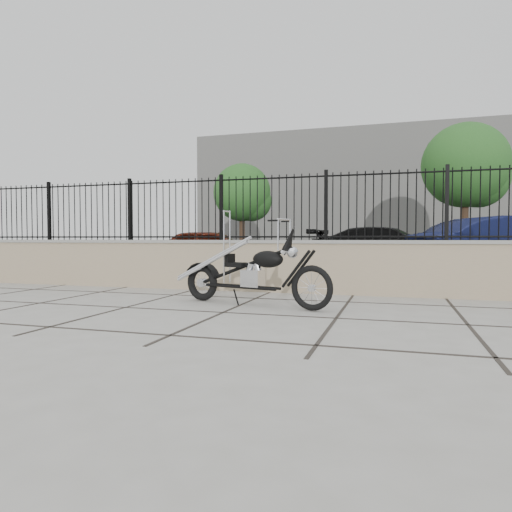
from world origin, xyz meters
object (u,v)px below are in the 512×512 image
at_px(chopper_motorcycle, 250,257).
at_px(car_blue, 506,248).
at_px(car_red, 213,251).
at_px(car_black, 389,250).

xyz_separation_m(chopper_motorcycle, car_blue, (4.67, 6.19, 0.04)).
relative_size(chopper_motorcycle, car_red, 0.65).
bearing_deg(chopper_motorcycle, car_red, 132.93).
xyz_separation_m(car_red, car_blue, (7.70, 0.30, 0.12)).
bearing_deg(car_blue, car_black, 43.01).
xyz_separation_m(car_red, car_black, (4.91, 1.41, 0.03)).
relative_size(car_red, car_black, 0.82).
relative_size(car_red, car_blue, 0.81).
bearing_deg(car_blue, car_red, 66.99).
bearing_deg(car_red, car_black, -84.05).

